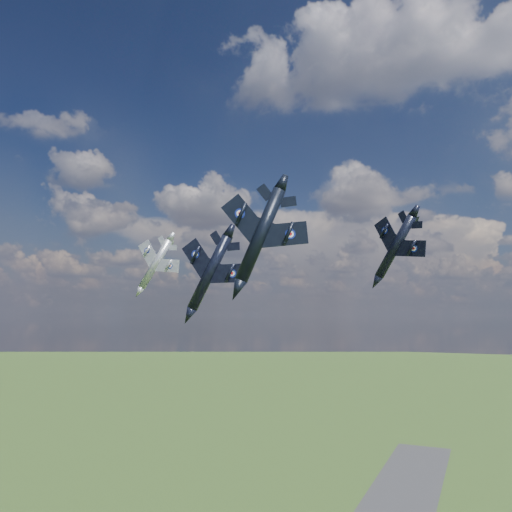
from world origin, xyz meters
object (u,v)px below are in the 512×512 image
at_px(jet_lead_navy, 210,272).
at_px(jet_high_navy, 395,247).
at_px(jet_right_navy, 260,235).
at_px(jet_left_silver, 155,264).

relative_size(jet_lead_navy, jet_high_navy, 0.99).
relative_size(jet_right_navy, jet_high_navy, 0.85).
bearing_deg(jet_high_navy, jet_left_silver, -136.32).
relative_size(jet_lead_navy, jet_right_navy, 1.17).
distance_m(jet_lead_navy, jet_right_navy, 24.44).
height_order(jet_high_navy, jet_left_silver, jet_high_navy).
bearing_deg(jet_lead_navy, jet_right_navy, -56.31).
bearing_deg(jet_right_navy, jet_left_silver, 119.69).
distance_m(jet_lead_navy, jet_left_silver, 17.49).
distance_m(jet_right_navy, jet_left_silver, 40.97).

